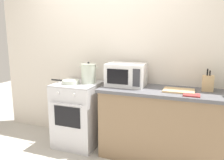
{
  "coord_description": "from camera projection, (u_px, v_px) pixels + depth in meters",
  "views": [
    {
      "loc": [
        1.2,
        -2.11,
        1.57
      ],
      "look_at": [
        0.17,
        0.6,
        1.0
      ],
      "focal_mm": 35.68,
      "sensor_mm": 36.0,
      "label": 1
    }
  ],
  "objects": [
    {
      "name": "cutting_board",
      "position": [
        179.0,
        91.0,
        2.67
      ],
      "size": [
        0.36,
        0.26,
        0.02
      ],
      "primitive_type": "cube",
      "color": "tan",
      "rests_on": "countertop_right"
    },
    {
      "name": "countertop_right",
      "position": [
        168.0,
        92.0,
        2.74
      ],
      "size": [
        1.7,
        0.6,
        0.04
      ],
      "primitive_type": "cube",
      "color": "#59595E",
      "rests_on": "lower_cabinet_right"
    },
    {
      "name": "oven_mitt",
      "position": [
        192.0,
        95.0,
        2.47
      ],
      "size": [
        0.18,
        0.14,
        0.02
      ],
      "primitive_type": "cube",
      "color": "#993333",
      "rests_on": "countertop_right"
    },
    {
      "name": "lower_cabinet_right",
      "position": [
        166.0,
        127.0,
        2.83
      ],
      "size": [
        1.64,
        0.56,
        0.88
      ],
      "primitive_type": "cube",
      "color": "#8C7051",
      "rests_on": "ground_plane"
    },
    {
      "name": "knife_block",
      "position": [
        208.0,
        83.0,
        2.67
      ],
      "size": [
        0.13,
        0.1,
        0.27
      ],
      "color": "tan",
      "rests_on": "countertop_right"
    },
    {
      "name": "back_wall",
      "position": [
        129.0,
        59.0,
        3.2
      ],
      "size": [
        4.4,
        0.1,
        2.5
      ],
      "primitive_type": "cube",
      "color": "silver",
      "rests_on": "ground_plane"
    },
    {
      "name": "stove",
      "position": [
        78.0,
        114.0,
        3.24
      ],
      "size": [
        0.6,
        0.64,
        0.92
      ],
      "color": "silver",
      "rests_on": "ground_plane"
    },
    {
      "name": "microwave",
      "position": [
        126.0,
        75.0,
        2.95
      ],
      "size": [
        0.5,
        0.37,
        0.3
      ],
      "color": "white",
      "rests_on": "countertop_right"
    },
    {
      "name": "stock_pot",
      "position": [
        89.0,
        73.0,
        3.13
      ],
      "size": [
        0.29,
        0.21,
        0.3
      ],
      "color": "beige",
      "rests_on": "stove"
    },
    {
      "name": "frying_pan",
      "position": [
        70.0,
        82.0,
        3.11
      ],
      "size": [
        0.44,
        0.24,
        0.05
      ],
      "color": "beige",
      "rests_on": "stove"
    }
  ]
}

